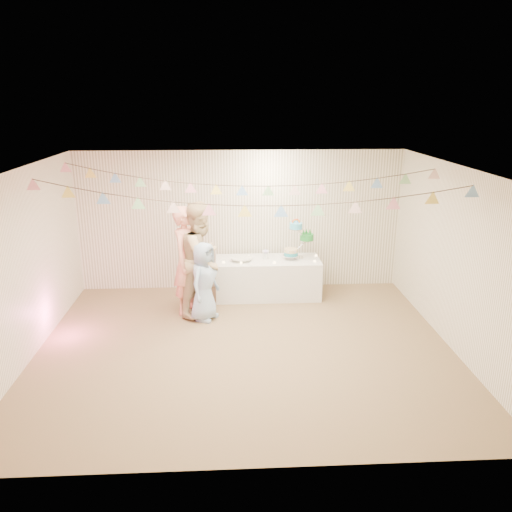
{
  "coord_description": "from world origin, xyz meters",
  "views": [
    {
      "loc": [
        -0.19,
        -6.55,
        3.49
      ],
      "look_at": [
        0.2,
        0.8,
        1.15
      ],
      "focal_mm": 35.0,
      "sensor_mm": 36.0,
      "label": 1
    }
  ],
  "objects_px": {
    "cake_stand": "(298,237)",
    "person_adult_b": "(202,259)",
    "person_child": "(204,281)",
    "person_adult_a": "(187,260)",
    "table": "(268,278)"
  },
  "relations": [
    {
      "from": "table",
      "to": "person_child",
      "type": "relative_size",
      "value": 1.43
    },
    {
      "from": "person_adult_a",
      "to": "person_child",
      "type": "relative_size",
      "value": 1.39
    },
    {
      "from": "person_adult_a",
      "to": "person_child",
      "type": "distance_m",
      "value": 0.5
    },
    {
      "from": "person_adult_b",
      "to": "person_child",
      "type": "xyz_separation_m",
      "value": [
        0.04,
        -0.27,
        -0.3
      ]
    },
    {
      "from": "table",
      "to": "person_adult_b",
      "type": "distance_m",
      "value": 1.46
    },
    {
      "from": "cake_stand",
      "to": "person_adult_b",
      "type": "height_order",
      "value": "person_adult_b"
    },
    {
      "from": "table",
      "to": "cake_stand",
      "type": "xyz_separation_m",
      "value": [
        0.55,
        0.05,
        0.74
      ]
    },
    {
      "from": "person_child",
      "to": "person_adult_a",
      "type": "bearing_deg",
      "value": 69.79
    },
    {
      "from": "person_adult_a",
      "to": "person_child",
      "type": "xyz_separation_m",
      "value": [
        0.28,
        -0.32,
        -0.26
      ]
    },
    {
      "from": "cake_stand",
      "to": "person_child",
      "type": "bearing_deg",
      "value": -149.08
    },
    {
      "from": "person_adult_a",
      "to": "person_adult_b",
      "type": "height_order",
      "value": "person_adult_b"
    },
    {
      "from": "table",
      "to": "person_adult_b",
      "type": "xyz_separation_m",
      "value": [
        -1.15,
        -0.67,
        0.6
      ]
    },
    {
      "from": "cake_stand",
      "to": "person_child",
      "type": "height_order",
      "value": "cake_stand"
    },
    {
      "from": "cake_stand",
      "to": "person_adult_a",
      "type": "height_order",
      "value": "person_adult_a"
    },
    {
      "from": "cake_stand",
      "to": "person_child",
      "type": "distance_m",
      "value": 1.98
    }
  ]
}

